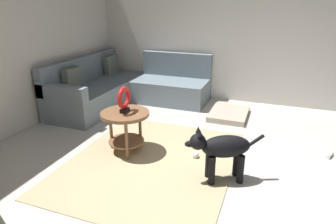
# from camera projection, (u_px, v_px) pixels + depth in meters

# --- Properties ---
(ground_plane) EXTENTS (6.00, 6.00, 0.10)m
(ground_plane) POSITION_uv_depth(u_px,v_px,m) (205.00, 184.00, 3.21)
(ground_plane) COLOR beige
(wall_right) EXTENTS (0.12, 6.00, 2.70)m
(wall_right) POSITION_uv_depth(u_px,v_px,m) (247.00, 29.00, 5.30)
(wall_right) COLOR silver
(wall_right) RESTS_ON ground_plane
(area_rug) EXTENTS (2.30, 1.90, 0.01)m
(area_rug) POSITION_uv_depth(u_px,v_px,m) (152.00, 161.00, 3.56)
(area_rug) COLOR tan
(area_rug) RESTS_ON ground_plane
(sectional_couch) EXTENTS (2.20, 2.25, 0.88)m
(sectional_couch) POSITION_uv_depth(u_px,v_px,m) (125.00, 89.00, 5.50)
(sectional_couch) COLOR slate
(sectional_couch) RESTS_ON ground_plane
(side_table) EXTENTS (0.60, 0.60, 0.54)m
(side_table) POSITION_uv_depth(u_px,v_px,m) (125.00, 121.00, 3.66)
(side_table) COLOR brown
(side_table) RESTS_ON ground_plane
(torus_sculpture) EXTENTS (0.28, 0.08, 0.33)m
(torus_sculpture) POSITION_uv_depth(u_px,v_px,m) (124.00, 99.00, 3.55)
(torus_sculpture) COLOR black
(torus_sculpture) RESTS_ON side_table
(dog_bed_mat) EXTENTS (0.80, 0.60, 0.09)m
(dog_bed_mat) POSITION_uv_depth(u_px,v_px,m) (229.00, 114.00, 4.94)
(dog_bed_mat) COLOR #B2A38E
(dog_bed_mat) RESTS_ON ground_plane
(dog) EXTENTS (0.45, 0.78, 0.63)m
(dog) POSITION_uv_depth(u_px,v_px,m) (222.00, 149.00, 3.06)
(dog) COLOR black
(dog) RESTS_ON ground_plane
(dog_toy_ball) EXTENTS (0.08, 0.08, 0.08)m
(dog_toy_ball) POSITION_uv_depth(u_px,v_px,m) (196.00, 155.00, 3.63)
(dog_toy_ball) COLOR silver
(dog_toy_ball) RESTS_ON ground_plane
(dog_toy_rope) EXTENTS (0.15, 0.10, 0.05)m
(dog_toy_rope) POSITION_uv_depth(u_px,v_px,m) (330.00, 155.00, 3.66)
(dog_toy_rope) COLOR silver
(dog_toy_rope) RESTS_ON ground_plane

